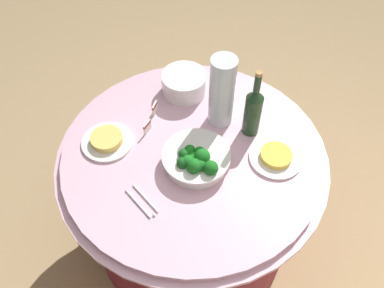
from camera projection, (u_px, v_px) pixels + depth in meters
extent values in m
plane|color=tan|center=(192.00, 232.00, 2.34)|extent=(6.00, 6.00, 0.00)
cylinder|color=maroon|center=(192.00, 200.00, 2.07)|extent=(1.01, 1.01, 0.69)
cylinder|color=#E0B2C6|center=(192.00, 157.00, 1.79)|extent=(1.16, 1.16, 0.02)
cylinder|color=#E0B2C6|center=(192.00, 154.00, 1.77)|extent=(1.10, 1.10, 0.03)
cylinder|color=white|center=(196.00, 160.00, 1.70)|extent=(0.26, 0.26, 0.05)
cylinder|color=white|center=(196.00, 155.00, 1.68)|extent=(0.28, 0.28, 0.01)
sphere|color=#19601E|center=(184.00, 154.00, 1.66)|extent=(0.05, 0.05, 0.05)
sphere|color=#196E1E|center=(188.00, 162.00, 1.64)|extent=(0.06, 0.06, 0.06)
sphere|color=#196D1E|center=(194.00, 166.00, 1.61)|extent=(0.06, 0.06, 0.06)
sphere|color=#19681E|center=(199.00, 152.00, 1.67)|extent=(0.04, 0.04, 0.04)
sphere|color=#19821E|center=(200.00, 152.00, 1.67)|extent=(0.05, 0.05, 0.05)
sphere|color=#19611E|center=(200.00, 166.00, 1.63)|extent=(0.05, 0.05, 0.05)
sphere|color=#197B1E|center=(190.00, 150.00, 1.67)|extent=(0.05, 0.05, 0.05)
sphere|color=#19561E|center=(183.00, 163.00, 1.63)|extent=(0.05, 0.05, 0.05)
sphere|color=#196E1E|center=(202.00, 156.00, 1.64)|extent=(0.07, 0.07, 0.07)
sphere|color=#19831E|center=(193.00, 158.00, 1.65)|extent=(0.05, 0.05, 0.05)
sphere|color=#196B1E|center=(211.00, 168.00, 1.61)|extent=(0.06, 0.06, 0.06)
cylinder|color=white|center=(184.00, 90.00, 1.98)|extent=(0.21, 0.21, 0.01)
cylinder|color=white|center=(184.00, 89.00, 1.97)|extent=(0.21, 0.21, 0.01)
cylinder|color=white|center=(184.00, 87.00, 1.96)|extent=(0.21, 0.21, 0.01)
cylinder|color=white|center=(184.00, 86.00, 1.96)|extent=(0.21, 0.21, 0.01)
cylinder|color=white|center=(184.00, 84.00, 1.95)|extent=(0.21, 0.21, 0.01)
cylinder|color=white|center=(184.00, 83.00, 1.94)|extent=(0.21, 0.21, 0.01)
cylinder|color=white|center=(184.00, 81.00, 1.93)|extent=(0.21, 0.21, 0.01)
cylinder|color=white|center=(184.00, 79.00, 1.93)|extent=(0.21, 0.21, 0.01)
cylinder|color=white|center=(184.00, 78.00, 1.92)|extent=(0.21, 0.21, 0.01)
cylinder|color=white|center=(184.00, 76.00, 1.91)|extent=(0.21, 0.21, 0.01)
cylinder|color=#1F3B20|center=(252.00, 115.00, 1.75)|extent=(0.07, 0.07, 0.20)
cone|color=#1F3B20|center=(256.00, 94.00, 1.66)|extent=(0.07, 0.07, 0.04)
cylinder|color=#1F3B20|center=(258.00, 83.00, 1.61)|extent=(0.03, 0.03, 0.08)
cylinder|color=#B2844C|center=(259.00, 74.00, 1.57)|extent=(0.03, 0.03, 0.02)
cylinder|color=silver|center=(222.00, 92.00, 1.74)|extent=(0.11, 0.11, 0.34)
sphere|color=#E5B26B|center=(217.00, 115.00, 1.83)|extent=(0.06, 0.06, 0.06)
sphere|color=#E5B26B|center=(225.00, 114.00, 1.84)|extent=(0.06, 0.06, 0.06)
sphere|color=#E5B26B|center=(219.00, 110.00, 1.85)|extent=(0.06, 0.06, 0.06)
sphere|color=#72C64C|center=(220.00, 108.00, 1.79)|extent=(0.06, 0.06, 0.06)
sphere|color=#72C64C|center=(226.00, 104.00, 1.80)|extent=(0.06, 0.06, 0.06)
sphere|color=#72C64C|center=(217.00, 102.00, 1.81)|extent=(0.06, 0.06, 0.06)
sphere|color=red|center=(224.00, 99.00, 1.75)|extent=(0.06, 0.06, 0.06)
sphere|color=red|center=(225.00, 93.00, 1.77)|extent=(0.06, 0.06, 0.06)
sphere|color=red|center=(217.00, 95.00, 1.76)|extent=(0.06, 0.06, 0.06)
cylinder|color=silver|center=(138.00, 204.00, 1.60)|extent=(0.01, 0.16, 0.01)
cylinder|color=silver|center=(145.00, 198.00, 1.61)|extent=(0.01, 0.16, 0.01)
sphere|color=silver|center=(154.00, 215.00, 1.57)|extent=(0.01, 0.01, 0.01)
cylinder|color=white|center=(107.00, 142.00, 1.78)|extent=(0.22, 0.22, 0.01)
cylinder|color=#EACC60|center=(107.00, 139.00, 1.77)|extent=(0.14, 0.14, 0.03)
cylinder|color=white|center=(276.00, 158.00, 1.73)|extent=(0.22, 0.22, 0.01)
cylinder|color=#F2D14C|center=(276.00, 155.00, 1.72)|extent=(0.13, 0.13, 0.02)
cube|color=white|center=(147.00, 127.00, 1.81)|extent=(0.05, 0.02, 0.05)
cube|color=maroon|center=(147.00, 124.00, 1.79)|extent=(0.05, 0.02, 0.01)
cube|color=white|center=(155.00, 108.00, 1.88)|extent=(0.05, 0.03, 0.05)
cube|color=maroon|center=(155.00, 106.00, 1.86)|extent=(0.05, 0.03, 0.01)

